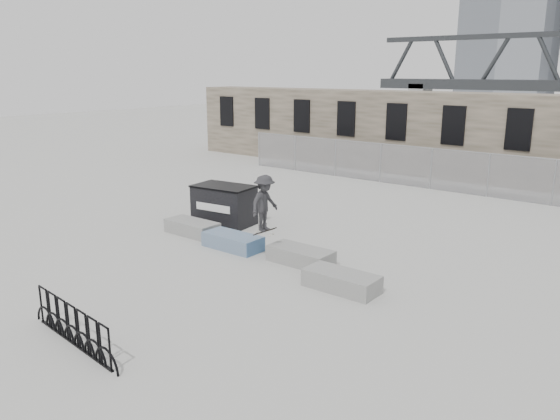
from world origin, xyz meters
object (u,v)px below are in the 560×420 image
object	(u,v)px
planter_offset	(341,280)
dumpster	(224,205)
bike_rack	(73,326)
skateboarder	(265,203)
planter_center_left	(233,241)
planter_far_left	(192,227)
planter_center_right	(300,255)

from	to	relation	value
planter_offset	dumpster	distance (m)	7.42
dumpster	bike_rack	world-z (taller)	dumpster
planter_offset	skateboarder	size ratio (longest dim) A/B	1.04
bike_rack	skateboarder	distance (m)	6.86
planter_center_left	skateboarder	size ratio (longest dim) A/B	1.04
planter_far_left	bike_rack	distance (m)	8.16
planter_center_right	dumpster	bearing A→B (deg)	160.20
planter_center_right	dumpster	distance (m)	5.18
planter_center_right	skateboarder	distance (m)	1.90
bike_rack	dumpster	bearing A→B (deg)	115.01
planter_offset	bike_rack	bearing A→B (deg)	-114.82
planter_far_left	bike_rack	bearing A→B (deg)	-60.27
planter_center_left	planter_center_right	xyz separation A→B (m)	(2.57, 0.22, 0.00)
planter_center_right	bike_rack	distance (m)	7.06
planter_center_right	dumpster	world-z (taller)	dumpster
planter_far_left	planter_center_left	world-z (taller)	same
planter_center_right	planter_offset	bearing A→B (deg)	-25.01
planter_center_right	dumpster	size ratio (longest dim) A/B	0.84
skateboarder	planter_center_left	bearing A→B (deg)	85.32
planter_center_right	bike_rack	size ratio (longest dim) A/B	0.56
planter_center_right	dumpster	xyz separation A→B (m)	(-4.85, 1.75, 0.49)
bike_rack	planter_center_right	bearing A→B (deg)	83.79
planter_center_left	dumpster	distance (m)	3.05
planter_offset	bike_rack	world-z (taller)	bike_rack
planter_center_left	bike_rack	bearing A→B (deg)	-75.13
planter_far_left	skateboarder	distance (m)	3.97
planter_far_left	dumpster	distance (m)	1.75
planter_far_left	planter_center_left	size ratio (longest dim) A/B	1.00
planter_center_right	planter_center_left	bearing A→B (deg)	-175.18
planter_center_left	planter_offset	distance (m)	4.67
planter_far_left	planter_center_right	size ratio (longest dim) A/B	1.00
planter_center_left	planter_center_right	world-z (taller)	same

